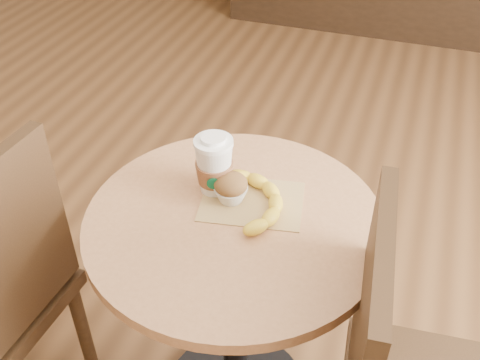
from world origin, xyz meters
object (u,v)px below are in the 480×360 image
(coffee_cup, at_px, (214,167))
(banana, at_px, (252,201))
(muffin, at_px, (231,188))
(cafe_table, at_px, (235,281))

(coffee_cup, height_order, banana, coffee_cup)
(coffee_cup, xyz_separation_m, banana, (0.11, -0.04, -0.05))
(coffee_cup, relative_size, banana, 0.68)
(coffee_cup, bearing_deg, muffin, -45.65)
(coffee_cup, bearing_deg, banana, -37.42)
(coffee_cup, height_order, muffin, coffee_cup)
(cafe_table, distance_m, coffee_cup, 0.31)
(banana, bearing_deg, coffee_cup, 136.20)
(cafe_table, bearing_deg, coffee_cup, 134.36)
(cafe_table, xyz_separation_m, coffee_cup, (-0.08, 0.08, 0.29))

